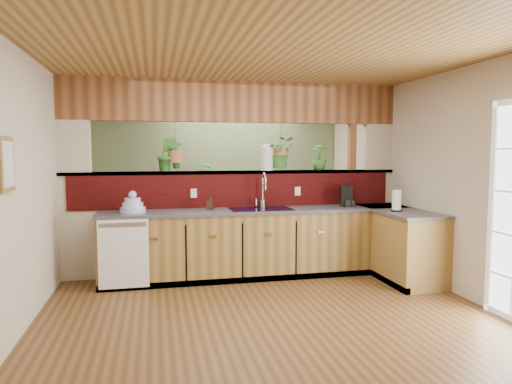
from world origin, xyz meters
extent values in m
cube|color=brown|center=(0.00, 0.00, 0.00)|extent=(4.60, 7.00, 0.01)
cube|color=brown|center=(0.00, 0.00, 2.60)|extent=(4.60, 7.00, 0.01)
cube|color=beige|center=(0.00, 3.50, 1.30)|extent=(4.60, 0.02, 2.60)
cube|color=beige|center=(0.00, -3.50, 1.30)|extent=(4.60, 0.02, 2.60)
cube|color=beige|center=(-2.30, 0.00, 1.30)|extent=(0.02, 7.00, 2.60)
cube|color=beige|center=(2.30, 0.00, 1.30)|extent=(0.02, 7.00, 2.60)
cube|color=beige|center=(0.00, 1.35, 0.68)|extent=(4.60, 0.15, 1.35)
cube|color=#340707|center=(0.00, 1.27, 1.12)|extent=(4.40, 0.02, 0.45)
cube|color=brown|center=(0.00, 1.35, 1.37)|extent=(4.60, 0.21, 0.04)
cube|color=brown|center=(0.00, 1.35, 2.33)|extent=(4.60, 0.15, 0.55)
cube|color=beige|center=(-2.10, 1.35, 1.70)|extent=(0.40, 0.15, 0.70)
cube|color=beige|center=(2.10, 1.35, 1.70)|extent=(0.40, 0.15, 0.70)
cube|color=brown|center=(1.70, 1.35, 1.30)|extent=(0.10, 0.10, 2.60)
cube|color=brown|center=(0.00, 1.35, 1.37)|extent=(4.60, 0.21, 0.04)
cube|color=brown|center=(0.00, 1.35, 2.33)|extent=(4.60, 0.15, 0.55)
cube|color=#61744F|center=(0.00, 3.48, 1.30)|extent=(4.55, 0.02, 2.55)
cube|color=brown|center=(0.25, 0.98, 0.43)|extent=(4.10, 0.60, 0.86)
cube|color=#424246|center=(0.25, 0.98, 0.88)|extent=(4.14, 0.64, 0.04)
cube|color=brown|center=(2.00, 0.54, 0.43)|extent=(0.60, 1.48, 0.86)
cube|color=#424246|center=(2.00, 0.54, 0.88)|extent=(0.64, 1.52, 0.04)
cube|color=brown|center=(2.00, 0.98, 0.43)|extent=(0.60, 0.60, 0.86)
cube|color=#424246|center=(2.00, 0.98, 0.88)|extent=(0.64, 0.64, 0.04)
cube|color=black|center=(0.25, 0.71, 0.04)|extent=(4.10, 0.06, 0.08)
cube|color=black|center=(1.73, 0.54, 0.04)|extent=(0.06, 1.48, 0.08)
cube|color=white|center=(-1.48, 0.66, 0.45)|extent=(0.58, 0.02, 0.82)
cube|color=#B7B7B2|center=(-1.48, 0.65, 0.80)|extent=(0.54, 0.01, 0.05)
cube|color=black|center=(0.25, 0.98, 0.89)|extent=(0.82, 0.50, 0.03)
cube|color=black|center=(0.06, 0.98, 0.80)|extent=(0.34, 0.40, 0.16)
cube|color=black|center=(0.44, 0.98, 0.80)|extent=(0.34, 0.40, 0.16)
cube|color=brown|center=(-2.27, -0.80, 1.55)|extent=(0.03, 0.35, 0.45)
cube|color=silver|center=(-2.26, -0.80, 1.55)|extent=(0.01, 0.27, 0.37)
cylinder|color=#B7B7B2|center=(0.33, 1.18, 0.95)|extent=(0.07, 0.07, 0.10)
cylinder|color=#B7B7B2|center=(0.33, 1.18, 1.13)|extent=(0.02, 0.02, 0.28)
torus|color=#B7B7B2|center=(0.33, 1.10, 1.27)|extent=(0.21, 0.07, 0.21)
cylinder|color=#B7B7B2|center=(0.33, 1.01, 1.20)|extent=(0.02, 0.02, 0.12)
cylinder|color=#B7B7B2|center=(0.23, 1.18, 0.97)|extent=(0.03, 0.03, 0.10)
cylinder|color=#AABADB|center=(-1.38, 0.96, 0.93)|extent=(0.31, 0.31, 0.07)
cylinder|color=#AABADB|center=(-1.38, 0.96, 1.00)|extent=(0.25, 0.25, 0.06)
cylinder|color=#AABADB|center=(-1.38, 0.96, 1.06)|extent=(0.19, 0.19, 0.06)
sphere|color=#AABADB|center=(-1.38, 0.96, 1.12)|extent=(0.10, 0.10, 0.10)
imported|color=#382714|center=(-0.41, 1.02, 0.99)|extent=(0.10, 0.10, 0.18)
cube|color=black|center=(1.47, 1.01, 1.04)|extent=(0.15, 0.25, 0.29)
cube|color=black|center=(1.47, 0.92, 0.95)|extent=(0.14, 0.10, 0.10)
cylinder|color=silver|center=(1.47, 0.95, 0.99)|extent=(0.08, 0.08, 0.08)
cylinder|color=black|center=(1.88, 0.37, 0.91)|extent=(0.13, 0.13, 0.02)
cylinder|color=#B7B7B2|center=(1.88, 0.37, 1.04)|extent=(0.02, 0.02, 0.29)
cylinder|color=white|center=(1.88, 0.37, 1.04)|extent=(0.11, 0.11, 0.25)
cylinder|color=silver|center=(0.43, 1.35, 1.53)|extent=(0.17, 0.17, 0.28)
sphere|color=silver|center=(0.43, 1.35, 1.69)|extent=(0.15, 0.15, 0.15)
imported|color=#2D6824|center=(-0.94, 1.35, 1.62)|extent=(0.26, 0.21, 0.45)
imported|color=#2D6824|center=(1.20, 1.35, 1.57)|extent=(0.26, 0.26, 0.36)
cylinder|color=brown|center=(-0.83, 1.35, 1.85)|extent=(0.01, 0.01, 0.40)
cylinder|color=#995A37|center=(-0.83, 1.35, 1.59)|extent=(0.19, 0.19, 0.16)
imported|color=#2D6824|center=(-0.83, 1.35, 1.83)|extent=(0.22, 0.16, 0.40)
cylinder|color=brown|center=(0.63, 1.35, 1.85)|extent=(0.01, 0.01, 0.39)
cylinder|color=#995A37|center=(0.63, 1.35, 1.60)|extent=(0.20, 0.20, 0.17)
imported|color=#2D6824|center=(0.63, 1.35, 1.85)|extent=(0.44, 0.40, 0.43)
cube|color=black|center=(-0.55, 3.25, 0.50)|extent=(1.54, 0.89, 1.00)
imported|color=#2D6824|center=(-0.93, 3.25, 1.19)|extent=(0.20, 0.14, 0.38)
imported|color=#2D6824|center=(-0.19, 3.25, 1.22)|extent=(0.33, 0.33, 0.45)
imported|color=#2D6824|center=(0.99, 2.49, 0.41)|extent=(0.81, 0.73, 0.81)
camera|label=1|loc=(-1.11, -4.83, 1.65)|focal=32.00mm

